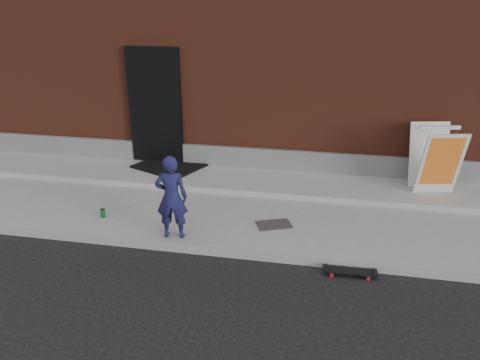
% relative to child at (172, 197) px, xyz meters
% --- Properties ---
extents(ground, '(80.00, 80.00, 0.00)m').
position_rel_child_xyz_m(ground, '(1.38, -0.20, -0.77)').
color(ground, black).
rests_on(ground, ground).
extents(sidewalk, '(20.00, 3.00, 0.15)m').
position_rel_child_xyz_m(sidewalk, '(1.38, 1.30, -0.70)').
color(sidewalk, gray).
rests_on(sidewalk, ground).
extents(apron, '(20.00, 1.20, 0.10)m').
position_rel_child_xyz_m(apron, '(1.38, 2.20, -0.57)').
color(apron, gray).
rests_on(apron, sidewalk).
extents(building, '(20.00, 8.10, 5.00)m').
position_rel_child_xyz_m(building, '(1.37, 6.79, 1.72)').
color(building, maroon).
rests_on(building, ground).
extents(child, '(0.50, 0.37, 1.25)m').
position_rel_child_xyz_m(child, '(0.00, 0.00, 0.00)').
color(child, '#191844').
rests_on(child, sidewalk).
extents(skateboard, '(0.68, 0.19, 0.08)m').
position_rel_child_xyz_m(skateboard, '(2.53, -0.32, -0.71)').
color(skateboard, red).
rests_on(skateboard, ground).
extents(pizza_sign, '(0.85, 0.94, 1.15)m').
position_rel_child_xyz_m(pizza_sign, '(3.95, 2.27, 0.05)').
color(pizza_sign, silver).
rests_on(pizza_sign, apron).
extents(soda_can, '(0.09, 0.09, 0.14)m').
position_rel_child_xyz_m(soda_can, '(-1.30, 0.38, -0.55)').
color(soda_can, '#177639').
rests_on(soda_can, sidewalk).
extents(doormat, '(1.49, 1.38, 0.03)m').
position_rel_child_xyz_m(doormat, '(-0.92, 2.50, -0.51)').
color(doormat, black).
rests_on(doormat, apron).
extents(utility_plate, '(0.61, 0.51, 0.02)m').
position_rel_child_xyz_m(utility_plate, '(1.40, 0.62, -0.62)').
color(utility_plate, '#5C5B61').
rests_on(utility_plate, sidewalk).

